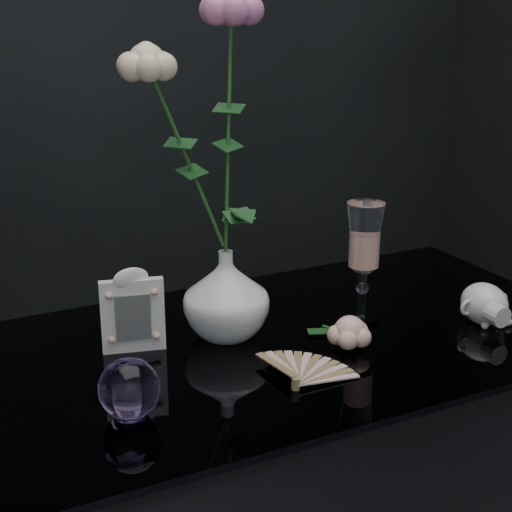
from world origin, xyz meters
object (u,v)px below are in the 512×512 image
loose_rose (350,332)px  wine_glass (364,263)px  picture_frame (132,310)px  vase (226,294)px  pearl_jar (484,302)px  paperweight (129,389)px

loose_rose → wine_glass: bearing=33.2°
picture_frame → loose_rose: 0.35m
vase → loose_rose: (0.16, -0.13, -0.05)m
picture_frame → pearl_jar: picture_frame is taller
loose_rose → pearl_jar: size_ratio=0.60×
loose_rose → pearl_jar: bearing=-17.6°
paperweight → pearl_jar: paperweight is taller
vase → picture_frame: bearing=173.9°
vase → wine_glass: bearing=-10.7°
vase → paperweight: (-0.23, -0.18, -0.03)m
wine_glass → picture_frame: size_ratio=1.51×
wine_glass → paperweight: wine_glass is taller
wine_glass → paperweight: bearing=-163.8°
paperweight → loose_rose: paperweight is taller
wine_glass → vase: bearing=169.3°
wine_glass → loose_rose: 0.14m
wine_glass → pearl_jar: wine_glass is taller
pearl_jar → wine_glass: bearing=152.0°
paperweight → vase: bearing=38.5°
picture_frame → paperweight: bearing=-95.9°
paperweight → loose_rose: bearing=7.5°
vase → paperweight: bearing=-141.5°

